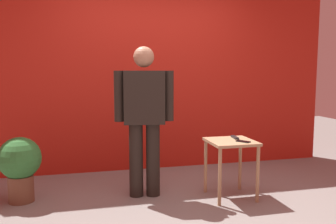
{
  "coord_description": "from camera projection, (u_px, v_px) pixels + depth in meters",
  "views": [
    {
      "loc": [
        -0.96,
        -3.23,
        1.38
      ],
      "look_at": [
        -0.02,
        0.55,
        0.92
      ],
      "focal_mm": 38.28,
      "sensor_mm": 36.0,
      "label": 1
    }
  ],
  "objects": [
    {
      "name": "potted_plant",
      "position": [
        20.0,
        164.0,
        3.72
      ],
      "size": [
        0.44,
        0.44,
        0.69
      ],
      "color": "brown",
      "rests_on": "ground_plane"
    },
    {
      "name": "standing_person",
      "position": [
        144.0,
        114.0,
        3.85
      ],
      "size": [
        0.65,
        0.27,
        1.63
      ],
      "color": "black",
      "rests_on": "ground_plane"
    },
    {
      "name": "cell_phone",
      "position": [
        243.0,
        141.0,
        3.75
      ],
      "size": [
        0.14,
        0.16,
        0.01
      ],
      "primitive_type": "cube",
      "rotation": [
        0.0,
        0.0,
        0.59
      ],
      "color": "black",
      "rests_on": "side_table"
    },
    {
      "name": "ground_plane",
      "position": [
        184.0,
        211.0,
        3.5
      ],
      "size": [
        12.0,
        12.0,
        0.0
      ],
      "primitive_type": "plane",
      "color": "gray"
    },
    {
      "name": "tv_remote",
      "position": [
        235.0,
        137.0,
        3.95
      ],
      "size": [
        0.06,
        0.17,
        0.02
      ],
      "primitive_type": "cube",
      "rotation": [
        0.0,
        0.0,
        -0.12
      ],
      "color": "black",
      "rests_on": "side_table"
    },
    {
      "name": "back_wall_red",
      "position": [
        150.0,
        70.0,
        4.94
      ],
      "size": [
        5.2,
        0.12,
        2.75
      ],
      "primitive_type": "cube",
      "color": "#B52015",
      "rests_on": "ground_plane"
    },
    {
      "name": "side_table",
      "position": [
        231.0,
        151.0,
        3.85
      ],
      "size": [
        0.48,
        0.48,
        0.63
      ],
      "color": "tan",
      "rests_on": "ground_plane"
    }
  ]
}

